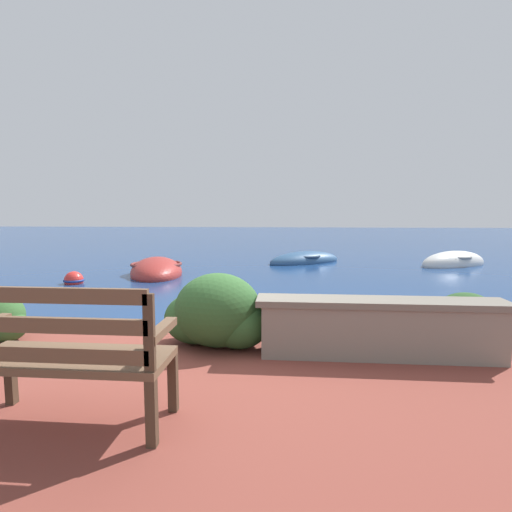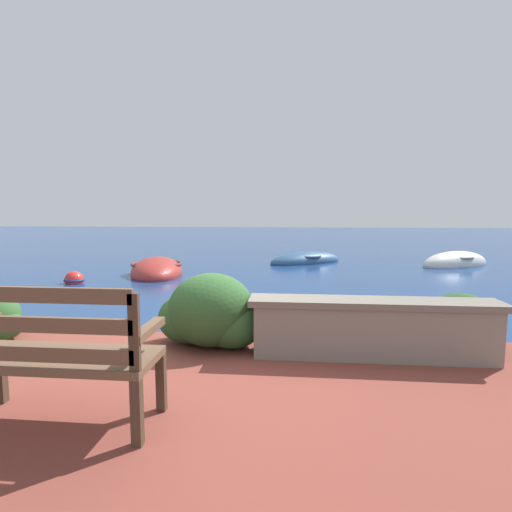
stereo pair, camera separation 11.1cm
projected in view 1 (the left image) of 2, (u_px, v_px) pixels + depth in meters
ground_plane at (214, 352)px, 4.50m from camera, size 80.00×80.00×0.00m
park_bench at (67, 353)px, 2.47m from camera, size 1.24×0.48×0.93m
stone_wall at (380, 328)px, 3.73m from camera, size 2.30×0.39×0.55m
hedge_clump_left at (217, 314)px, 4.05m from camera, size 1.10×0.79×0.75m
hedge_clump_centre at (464, 324)px, 4.00m from camera, size 0.82×0.59×0.56m
rowboat_nearest at (157, 272)px, 10.19m from camera, size 1.91×2.69×0.77m
rowboat_mid at (454, 263)px, 11.97m from camera, size 2.62×2.12×0.76m
rowboat_far at (305, 261)px, 12.66m from camera, size 2.67×2.32×0.63m
mooring_buoy at (74, 280)px, 8.90m from camera, size 0.45×0.45×0.41m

